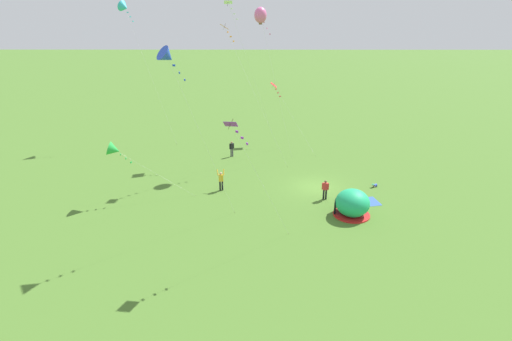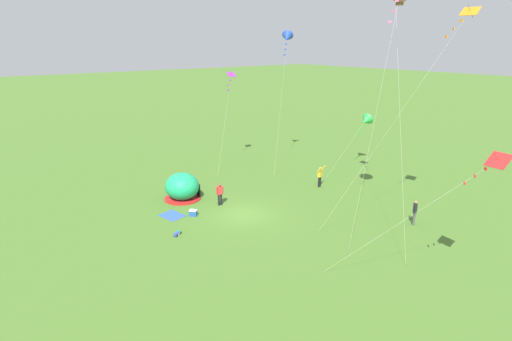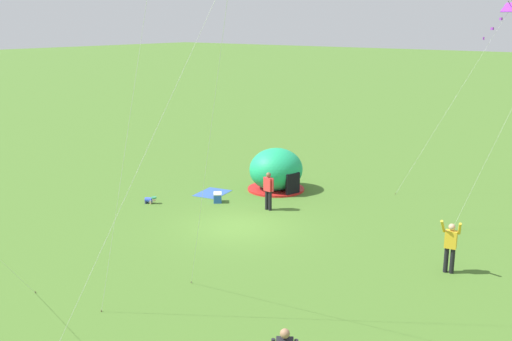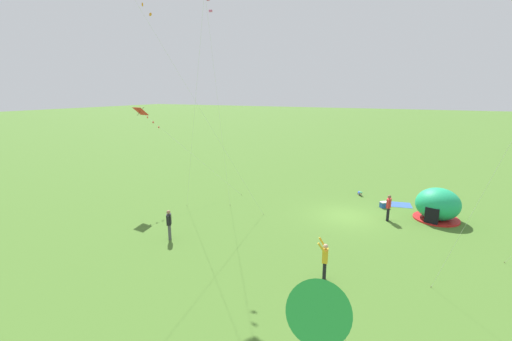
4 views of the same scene
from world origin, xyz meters
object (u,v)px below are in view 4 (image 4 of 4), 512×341
Objects in this scene: toddler_crawling at (360,193)px; person_with_toddler at (389,206)px; person_far_back at (169,223)px; kite_red at (145,115)px; cooler_box at (384,205)px; popup_tent at (438,205)px; kite_green at (321,307)px; person_flying_kite at (325,259)px.

person_with_toddler is (-2.56, 4.87, 0.79)m from toddler_crawling.
kite_red reaches higher than person_far_back.
cooler_box is 15.09m from person_far_back.
cooler_box reaches higher than toddler_crawling.
kite_green is (2.61, 18.72, 3.42)m from popup_tent.
person_with_toddler is at bearing 29.98° from popup_tent.
cooler_box is 1.18× the size of toddler_crawling.
popup_tent reaches higher than person_with_toddler.
popup_tent is 1.63× the size of person_far_back.
kite_green is (-0.23, 17.08, 3.45)m from person_with_toddler.
kite_green reaches higher than person_flying_kite.
cooler_box is at bearing -132.99° from person_far_back.
cooler_box is 0.37× the size of person_far_back.
cooler_box is at bearing 131.87° from toddler_crawling.
kite_red is at bearing -38.50° from kite_green.
person_with_toddler is (-0.50, 2.57, 0.74)m from cooler_box.
person_with_toddler is 17.43m from kite_green.
toddler_crawling is 22.53m from kite_green.
person_far_back is (8.22, 13.32, 0.79)m from toddler_crawling.
person_flying_kite is at bearing 78.57° from person_with_toddler.
popup_tent is 3.27m from person_with_toddler.
kite_red reaches higher than person_with_toddler.
person_flying_kite is (-8.99, 0.37, 0.03)m from person_far_back.
toddler_crawling is 17.66m from kite_red.
person_flying_kite is at bearing 83.55° from cooler_box.
person_far_back reaches higher than cooler_box.
person_flying_kite is (1.29, 11.40, 0.78)m from cooler_box.
person_flying_kite is 16.73m from kite_red.
person_far_back reaches higher than toddler_crawling.
person_with_toddler is 9.01m from person_flying_kite.
person_flying_kite is at bearing -76.29° from kite_green.
kite_green reaches higher than person_with_toddler.
kite_green is at bearing 90.76° from person_with_toddler.
person_flying_kite is at bearing 93.23° from toddler_crawling.
popup_tent is 6.34m from toddler_crawling.
kite_green is (-0.72, 19.65, 4.19)m from cooler_box.
cooler_box is at bearing -87.89° from kite_green.
person_with_toddler reaches higher than toddler_crawling.
person_with_toddler is 0.24× the size of kite_red.
kite_red reaches higher than toddler_crawling.
person_flying_kite reaches higher than cooler_box.
cooler_box is 0.09× the size of kite_green.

